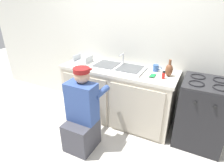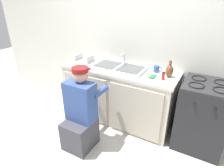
# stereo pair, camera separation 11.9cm
# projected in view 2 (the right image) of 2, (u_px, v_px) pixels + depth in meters

# --- Properties ---
(ground_plane) EXTENTS (12.00, 12.00, 0.00)m
(ground_plane) POSITION_uv_depth(u_px,v_px,m) (109.00, 127.00, 2.93)
(ground_plane) COLOR beige
(back_wall) EXTENTS (6.00, 0.10, 2.50)m
(back_wall) POSITION_uv_depth(u_px,v_px,m) (129.00, 39.00, 2.91)
(back_wall) COLOR silver
(back_wall) RESTS_ON ground_plane
(counter_cabinet) EXTENTS (1.72, 0.62, 0.84)m
(counter_cabinet) POSITION_uv_depth(u_px,v_px,m) (118.00, 96.00, 2.98)
(counter_cabinet) COLOR beige
(counter_cabinet) RESTS_ON ground_plane
(countertop) EXTENTS (1.76, 0.62, 0.04)m
(countertop) POSITION_uv_depth(u_px,v_px,m) (119.00, 70.00, 2.80)
(countertop) COLOR beige
(countertop) RESTS_ON counter_cabinet
(sink_double_basin) EXTENTS (0.80, 0.44, 0.19)m
(sink_double_basin) POSITION_uv_depth(u_px,v_px,m) (119.00, 67.00, 2.79)
(sink_double_basin) COLOR silver
(sink_double_basin) RESTS_ON countertop
(stove_range) EXTENTS (0.59, 0.62, 0.92)m
(stove_range) POSITION_uv_depth(u_px,v_px,m) (202.00, 116.00, 2.43)
(stove_range) COLOR black
(stove_range) RESTS_ON ground_plane
(plumber_person) EXTENTS (0.42, 0.61, 1.10)m
(plumber_person) POSITION_uv_depth(u_px,v_px,m) (81.00, 116.00, 2.42)
(plumber_person) COLOR #3F3F47
(plumber_person) RESTS_ON ground_plane
(spice_bottle_red) EXTENTS (0.04, 0.04, 0.10)m
(spice_bottle_red) POSITION_uv_depth(u_px,v_px,m) (163.00, 76.00, 2.40)
(spice_bottle_red) COLOR red
(spice_bottle_red) RESTS_ON countertop
(vase_decorative) EXTENTS (0.10, 0.10, 0.23)m
(vase_decorative) POSITION_uv_depth(u_px,v_px,m) (169.00, 71.00, 2.45)
(vase_decorative) COLOR brown
(vase_decorative) RESTS_ON countertop
(dish_rack_tray) EXTENTS (0.28, 0.22, 0.11)m
(dish_rack_tray) POSITION_uv_depth(u_px,v_px,m) (85.00, 60.00, 3.08)
(dish_rack_tray) COLOR #B2B7BC
(dish_rack_tray) RESTS_ON countertop
(coffee_mug) EXTENTS (0.13, 0.08, 0.09)m
(coffee_mug) POSITION_uv_depth(u_px,v_px,m) (157.00, 69.00, 2.64)
(coffee_mug) COLOR #335699
(coffee_mug) RESTS_ON countertop
(cell_phone) EXTENTS (0.07, 0.14, 0.01)m
(cell_phone) POSITION_uv_depth(u_px,v_px,m) (153.00, 77.00, 2.49)
(cell_phone) COLOR black
(cell_phone) RESTS_ON countertop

